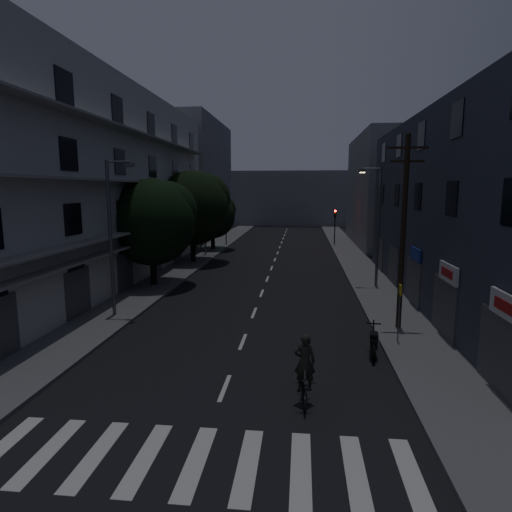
% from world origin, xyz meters
% --- Properties ---
extents(ground, '(160.00, 160.00, 0.00)m').
position_xyz_m(ground, '(0.00, 25.00, 0.00)').
color(ground, black).
rests_on(ground, ground).
extents(sidewalk_left, '(3.00, 90.00, 0.15)m').
position_xyz_m(sidewalk_left, '(-7.50, 25.00, 0.07)').
color(sidewalk_left, '#565659').
rests_on(sidewalk_left, ground).
extents(sidewalk_right, '(3.00, 90.00, 0.15)m').
position_xyz_m(sidewalk_right, '(7.50, 25.00, 0.07)').
color(sidewalk_right, '#565659').
rests_on(sidewalk_right, ground).
extents(crosswalk, '(10.90, 3.00, 0.01)m').
position_xyz_m(crosswalk, '(-0.00, -2.00, 0.00)').
color(crosswalk, beige).
rests_on(crosswalk, ground).
extents(lane_markings, '(0.15, 60.50, 0.01)m').
position_xyz_m(lane_markings, '(0.00, 31.25, 0.01)').
color(lane_markings, beige).
rests_on(lane_markings, ground).
extents(building_left, '(7.00, 36.00, 14.00)m').
position_xyz_m(building_left, '(-11.98, 18.00, 6.99)').
color(building_left, '#B7B7B2').
rests_on(building_left, ground).
extents(building_right, '(6.19, 28.00, 11.00)m').
position_xyz_m(building_right, '(11.99, 14.00, 5.50)').
color(building_right, '#2E323E').
rests_on(building_right, ground).
extents(building_far_left, '(6.00, 20.00, 16.00)m').
position_xyz_m(building_far_left, '(-12.00, 48.00, 8.00)').
color(building_far_left, slate).
rests_on(building_far_left, ground).
extents(building_far_right, '(6.00, 20.00, 13.00)m').
position_xyz_m(building_far_right, '(12.00, 42.00, 6.50)').
color(building_far_right, slate).
rests_on(building_far_right, ground).
extents(building_far_end, '(24.00, 8.00, 10.00)m').
position_xyz_m(building_far_end, '(0.00, 70.00, 5.00)').
color(building_far_end, slate).
rests_on(building_far_end, ground).
extents(tree_near, '(5.90, 5.90, 7.27)m').
position_xyz_m(tree_near, '(-7.59, 16.72, 4.70)').
color(tree_near, black).
rests_on(tree_near, sidewalk_left).
extents(tree_mid, '(6.67, 6.67, 8.21)m').
position_xyz_m(tree_mid, '(-7.27, 26.41, 5.28)').
color(tree_mid, black).
rests_on(tree_mid, sidewalk_left).
extents(tree_far, '(4.98, 4.98, 6.16)m').
position_xyz_m(tree_far, '(-7.23, 34.94, 4.00)').
color(tree_far, black).
rests_on(tree_far, sidewalk_left).
extents(traffic_signal_far_right, '(0.28, 0.37, 4.10)m').
position_xyz_m(traffic_signal_far_right, '(6.46, 40.32, 3.10)').
color(traffic_signal_far_right, black).
rests_on(traffic_signal_far_right, sidewalk_right).
extents(traffic_signal_far_left, '(0.28, 0.37, 4.10)m').
position_xyz_m(traffic_signal_far_left, '(-6.51, 38.91, 3.10)').
color(traffic_signal_far_left, black).
rests_on(traffic_signal_far_left, sidewalk_left).
extents(street_lamp_left_near, '(1.51, 0.25, 8.00)m').
position_xyz_m(street_lamp_left_near, '(-7.12, 9.40, 4.60)').
color(street_lamp_left_near, '#5A5B62').
rests_on(street_lamp_left_near, sidewalk_left).
extents(street_lamp_right, '(1.51, 0.25, 8.00)m').
position_xyz_m(street_lamp_right, '(7.54, 17.93, 4.60)').
color(street_lamp_right, '#505457').
rests_on(street_lamp_right, sidewalk_right).
extents(street_lamp_left_far, '(1.51, 0.25, 8.00)m').
position_xyz_m(street_lamp_left_far, '(-7.09, 30.87, 4.60)').
color(street_lamp_left_far, slate).
rests_on(street_lamp_left_far, sidewalk_left).
extents(utility_pole, '(1.80, 0.24, 9.00)m').
position_xyz_m(utility_pole, '(7.21, 8.86, 4.87)').
color(utility_pole, black).
rests_on(utility_pole, sidewalk_right).
extents(bus_stop_sign, '(0.06, 0.35, 2.52)m').
position_xyz_m(bus_stop_sign, '(6.76, 6.87, 1.89)').
color(bus_stop_sign, '#595B60').
rests_on(bus_stop_sign, sidewalk_right).
extents(motorcycle, '(0.61, 2.09, 1.34)m').
position_xyz_m(motorcycle, '(5.48, 5.42, 0.53)').
color(motorcycle, black).
rests_on(motorcycle, ground).
extents(cyclist, '(0.72, 1.84, 2.30)m').
position_xyz_m(cyclist, '(2.69, 1.21, 0.77)').
color(cyclist, black).
rests_on(cyclist, ground).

